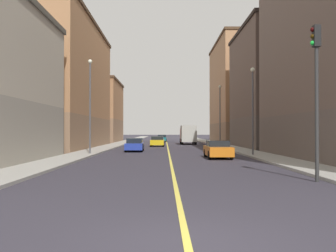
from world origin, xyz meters
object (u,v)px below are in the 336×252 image
traffic_light_left_near (316,81)px  street_lamp_right_near (90,97)px  building_right_distant (90,112)px  street_lamp_left_near (253,102)px  car_orange (218,149)px  car_teal (162,138)px  car_yellow (157,141)px  car_blue (135,145)px  building_left_mid (284,88)px  building_left_far (246,92)px  building_right_midblock (51,85)px  street_lamp_left_far (220,110)px  box_truck (188,134)px

traffic_light_left_near → street_lamp_right_near: street_lamp_right_near is taller
building_right_distant → traffic_light_left_near: building_right_distant is taller
street_lamp_left_near → car_orange: street_lamp_left_near is taller
car_teal → car_yellow: bearing=-91.3°
car_blue → car_yellow: size_ratio=1.04×
car_blue → building_left_mid: bearing=22.9°
building_left_far → building_right_midblock: building_left_far is taller
building_left_far → car_blue: building_left_far is taller
car_blue → street_lamp_left_far: bearing=46.7°
building_right_distant → car_yellow: size_ratio=3.88×
street_lamp_left_near → street_lamp_right_near: 13.91m
building_right_midblock → traffic_light_left_near: size_ratio=3.93×
building_right_midblock → building_right_distant: size_ratio=1.63×
building_left_mid → street_lamp_left_near: bearing=-116.1°
street_lamp_right_near → street_lamp_left_far: 21.84m
building_right_distant → street_lamp_right_near: bearing=-78.9°
building_left_mid → street_lamp_right_near: bearing=-147.7°
car_orange → car_yellow: 23.23m
building_left_far → car_orange: bearing=-105.3°
building_left_far → street_lamp_left_far: (-7.41, -18.21, -4.12)m
box_truck → street_lamp_left_far: bearing=-69.8°
street_lamp_left_far → building_right_distant: bearing=135.4°
street_lamp_left_far → box_truck: size_ratio=1.13×
building_left_mid → street_lamp_left_near: building_left_mid is taller
building_left_far → building_right_distant: bearing=174.7°
traffic_light_left_near → building_left_far: bearing=80.9°
building_right_midblock → car_teal: building_right_midblock is taller
building_left_far → street_lamp_right_near: size_ratio=2.55×
building_left_mid → street_lamp_right_near: (-21.20, -13.41, -2.32)m
building_left_far → car_yellow: 24.06m
car_teal → car_orange: bearing=-84.1°
building_left_far → building_right_distant: 28.93m
building_right_midblock → car_blue: 15.06m
car_orange → car_teal: car_orange is taller
building_left_mid → building_left_far: (0.00, 21.72, 1.69)m
street_lamp_left_far → car_blue: bearing=-133.3°
street_lamp_left_far → street_lamp_left_near: bearing=-90.0°
building_right_midblock → street_lamp_left_far: bearing=8.7°
traffic_light_left_near → car_orange: 14.34m
traffic_light_left_near → box_truck: 44.37m
building_right_midblock → car_blue: size_ratio=6.08×
building_right_distant → car_yellow: bearing=-55.6°
street_lamp_right_near → car_orange: street_lamp_right_near is taller
building_left_mid → car_orange: bearing=-121.7°
car_yellow → car_teal: car_yellow is taller
car_yellow → box_truck: size_ratio=0.57×
street_lamp_right_near → car_blue: street_lamp_right_near is taller
building_left_far → car_yellow: building_left_far is taller
street_lamp_left_far → car_teal: street_lamp_left_far is taller
street_lamp_right_near → box_truck: 28.81m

